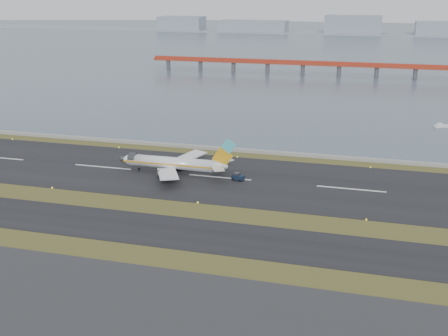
% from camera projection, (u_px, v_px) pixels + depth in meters
% --- Properties ---
extents(ground, '(1000.00, 1000.00, 0.00)m').
position_uv_depth(ground, '(189.00, 213.00, 146.85)').
color(ground, '#394418').
rests_on(ground, ground).
extents(apron_strip, '(1000.00, 50.00, 0.10)m').
position_uv_depth(apron_strip, '(86.00, 332.00, 96.36)').
color(apron_strip, '#2F2F32').
rests_on(apron_strip, ground).
extents(taxiway_strip, '(1000.00, 18.00, 0.10)m').
position_uv_depth(taxiway_strip, '(173.00, 232.00, 135.82)').
color(taxiway_strip, black).
rests_on(taxiway_strip, ground).
extents(runway_strip, '(1000.00, 45.00, 0.10)m').
position_uv_depth(runway_strip, '(220.00, 177.00, 174.36)').
color(runway_strip, black).
rests_on(runway_strip, ground).
extents(seawall, '(1000.00, 2.50, 1.00)m').
position_uv_depth(seawall, '(242.00, 150.00, 201.76)').
color(seawall, gray).
rests_on(seawall, ground).
extents(bay_water, '(1400.00, 800.00, 1.30)m').
position_uv_depth(bay_water, '(334.00, 45.00, 569.00)').
color(bay_water, '#4E5F70').
rests_on(bay_water, ground).
extents(red_pier, '(260.00, 5.00, 10.20)m').
position_uv_depth(red_pier, '(339.00, 65.00, 369.02)').
color(red_pier, '#A9321D').
rests_on(red_pier, ground).
extents(far_shoreline, '(1400.00, 80.00, 60.50)m').
position_uv_depth(far_shoreline, '(356.00, 29.00, 710.55)').
color(far_shoreline, '#8C97A5').
rests_on(far_shoreline, ground).
extents(airliner, '(38.52, 32.89, 12.80)m').
position_uv_depth(airliner, '(175.00, 163.00, 176.95)').
color(airliner, white).
rests_on(airliner, ground).
extents(pushback_tug, '(4.12, 3.13, 2.34)m').
position_uv_depth(pushback_tug, '(238.00, 177.00, 171.61)').
color(pushback_tug, '#121D32').
rests_on(pushback_tug, ground).
extents(workboat_near, '(8.30, 5.15, 1.93)m').
position_uv_depth(workboat_near, '(443.00, 126.00, 236.60)').
color(workboat_near, white).
rests_on(workboat_near, ground).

